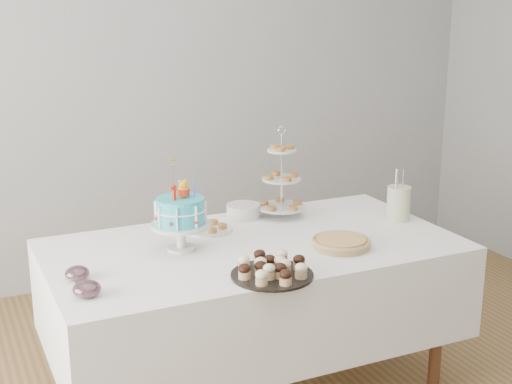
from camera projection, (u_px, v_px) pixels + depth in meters
name	position (u px, v px, depth m)	size (l,w,h in m)	color
walls	(283.00, 133.00, 2.94)	(5.04, 4.04, 2.70)	#9C9FA1
table	(253.00, 288.00, 3.41)	(1.92, 1.02, 0.77)	white
birthday_cake	(181.00, 226.00, 3.24)	(0.28, 0.28, 0.42)	silver
cupcake_tray	(272.00, 268.00, 2.95)	(0.35, 0.35, 0.08)	black
pie	(341.00, 242.00, 3.30)	(0.28, 0.28, 0.04)	tan
tiered_stand	(282.00, 179.00, 3.71)	(0.25, 0.25, 0.49)	silver
plate_stack	(243.00, 211.00, 3.75)	(0.18, 0.18, 0.07)	silver
pastry_plate	(209.00, 228.00, 3.53)	(0.23, 0.23, 0.04)	silver
jam_bowl_a	(87.00, 289.00, 2.76)	(0.11, 0.11, 0.07)	silver
jam_bowl_b	(77.00, 274.00, 2.92)	(0.10, 0.10, 0.06)	silver
utensil_pitcher	(399.00, 202.00, 3.69)	(0.13, 0.12, 0.27)	white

